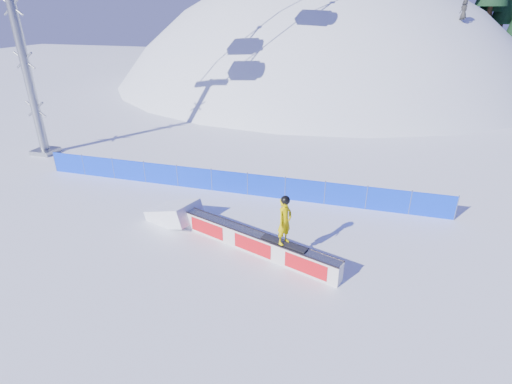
# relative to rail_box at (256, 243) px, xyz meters

# --- Properties ---
(ground) EXTENTS (160.00, 160.00, 0.00)m
(ground) POSITION_rel_rail_box_xyz_m (-2.91, 0.60, -0.43)
(ground) COLOR white
(ground) RESTS_ON ground
(snow_hill) EXTENTS (64.00, 64.00, 64.00)m
(snow_hill) POSITION_rel_rail_box_xyz_m (-2.91, 42.60, -18.43)
(snow_hill) COLOR silver
(snow_hill) RESTS_ON ground
(safety_fence) EXTENTS (22.05, 0.05, 1.30)m
(safety_fence) POSITION_rel_rail_box_xyz_m (-2.91, 5.10, 0.17)
(safety_fence) COLOR #0933DF
(safety_fence) RESTS_ON ground
(rail_box) EXTENTS (7.07, 2.87, 0.88)m
(rail_box) POSITION_rel_rail_box_xyz_m (0.00, 0.00, 0.00)
(rail_box) COLOR silver
(rail_box) RESTS_ON ground
(snow_ramp) EXTENTS (2.82, 2.25, 1.53)m
(snow_ramp) POSITION_rel_rail_box_xyz_m (-4.31, 1.49, -0.43)
(snow_ramp) COLOR white
(snow_ramp) RESTS_ON ground
(snowboarder) EXTENTS (1.91, 0.95, 1.99)m
(snowboarder) POSITION_rel_rail_box_xyz_m (1.23, -0.43, 1.42)
(snowboarder) COLOR black
(snowboarder) RESTS_ON rail_box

